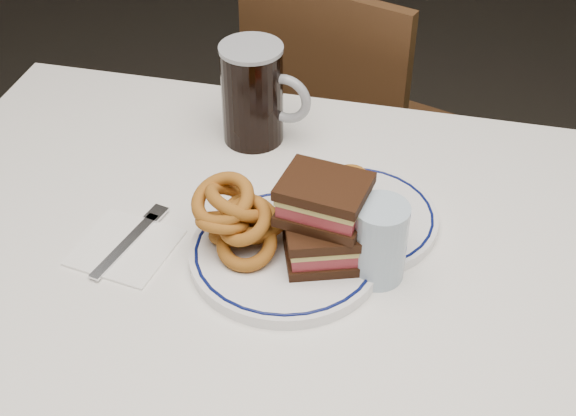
% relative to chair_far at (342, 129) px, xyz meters
% --- Properties ---
extents(dining_table, '(1.27, 0.87, 0.75)m').
position_rel_chair_far_xyz_m(dining_table, '(0.07, -0.76, 0.18)').
color(dining_table, white).
rests_on(dining_table, floor).
extents(chair_far, '(0.50, 0.50, 0.85)m').
position_rel_chair_far_xyz_m(chair_far, '(0.00, 0.00, 0.00)').
color(chair_far, '#3E2B14').
rests_on(chair_far, floor).
extents(main_plate, '(0.27, 0.27, 0.02)m').
position_rel_chair_far_xyz_m(main_plate, '(0.05, -0.76, 0.30)').
color(main_plate, white).
rests_on(main_plate, dining_table).
extents(reuben_sandwich, '(0.14, 0.13, 0.12)m').
position_rel_chair_far_xyz_m(reuben_sandwich, '(0.10, -0.76, 0.36)').
color(reuben_sandwich, black).
rests_on(reuben_sandwich, main_plate).
extents(onion_rings_main, '(0.13, 0.13, 0.12)m').
position_rel_chair_far_xyz_m(onion_rings_main, '(-0.02, -0.76, 0.35)').
color(onion_rings_main, brown).
rests_on(onion_rings_main, main_plate).
extents(ketchup_ramekin, '(0.06, 0.06, 0.04)m').
position_rel_chair_far_xyz_m(ketchup_ramekin, '(0.04, -0.66, 0.32)').
color(ketchup_ramekin, silver).
rests_on(ketchup_ramekin, main_plate).
extents(beer_mug, '(0.15, 0.10, 0.17)m').
position_rel_chair_far_xyz_m(beer_mug, '(-0.07, -0.48, 0.37)').
color(beer_mug, black).
rests_on(beer_mug, dining_table).
extents(water_glass, '(0.07, 0.07, 0.12)m').
position_rel_chair_far_xyz_m(water_glass, '(0.17, -0.76, 0.34)').
color(water_glass, '#A3BCD3').
rests_on(water_glass, dining_table).
extents(far_plate, '(0.24, 0.24, 0.02)m').
position_rel_chair_far_xyz_m(far_plate, '(0.13, -0.66, 0.30)').
color(far_plate, white).
rests_on(far_plate, dining_table).
extents(onion_rings_far, '(0.10, 0.12, 0.07)m').
position_rel_chair_far_xyz_m(onion_rings_far, '(0.12, -0.66, 0.32)').
color(onion_rings_far, brown).
rests_on(onion_rings_far, far_plate).
extents(napkin_fork, '(0.15, 0.17, 0.01)m').
position_rel_chair_far_xyz_m(napkin_fork, '(-0.18, -0.79, 0.29)').
color(napkin_fork, white).
rests_on(napkin_fork, dining_table).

